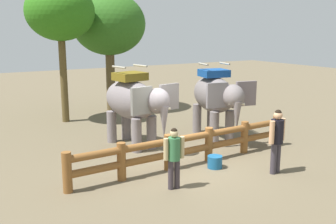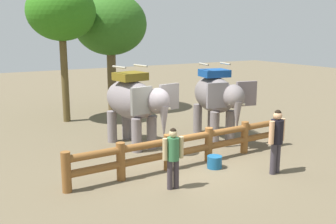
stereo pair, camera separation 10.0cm
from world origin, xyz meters
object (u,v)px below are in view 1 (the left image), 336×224
at_px(log_fence, 189,146).
at_px(feed_bucket, 215,162).
at_px(elephant_center, 216,97).
at_px(elephant_near_left, 134,102).
at_px(tourist_man_in_blue, 174,154).
at_px(tourist_woman_in_black, 277,137).
at_px(tree_far_left, 60,13).
at_px(tree_back_center, 109,25).

bearing_deg(log_fence, feed_bucket, -48.76).
height_order(log_fence, elephant_center, elephant_center).
bearing_deg(elephant_near_left, elephant_center, -9.76).
height_order(elephant_center, tourist_man_in_blue, elephant_center).
relative_size(log_fence, elephant_center, 2.32).
relative_size(elephant_near_left, tourist_woman_in_black, 1.81).
bearing_deg(elephant_near_left, feed_bucket, -70.82).
height_order(elephant_center, tourist_woman_in_black, elephant_center).
xyz_separation_m(tree_far_left, tree_back_center, (2.73, 1.38, -0.47)).
bearing_deg(tourist_woman_in_black, feed_bucket, 135.32).
relative_size(log_fence, tree_back_center, 1.33).
bearing_deg(feed_bucket, log_fence, 131.24).
bearing_deg(tourist_woman_in_black, log_fence, 134.03).
bearing_deg(tourist_man_in_blue, feed_bucket, 20.88).
relative_size(log_fence, tourist_woman_in_black, 4.19).
relative_size(elephant_near_left, feed_bucket, 7.66).
bearing_deg(elephant_near_left, tree_back_center, 74.61).
xyz_separation_m(tourist_man_in_blue, tree_back_center, (2.49, 10.18, 3.29)).
bearing_deg(tourist_man_in_blue, tourist_woman_in_black, -9.32).
bearing_deg(tree_back_center, tourist_woman_in_black, -87.00).
bearing_deg(feed_bucket, tourist_man_in_blue, -159.12).
relative_size(elephant_near_left, tourist_man_in_blue, 2.08).
relative_size(tourist_man_in_blue, tree_far_left, 0.27).
xyz_separation_m(tourist_woman_in_black, feed_bucket, (-1.21, 1.20, -0.88)).
relative_size(elephant_near_left, tree_far_left, 0.56).
relative_size(log_fence, tourist_man_in_blue, 4.81).
xyz_separation_m(log_fence, tourist_woman_in_black, (1.73, -1.79, 0.46)).
xyz_separation_m(log_fence, tourist_man_in_blue, (-1.32, -1.29, 0.32)).
bearing_deg(tree_far_left, feed_bucket, -75.61).
xyz_separation_m(tourist_man_in_blue, tree_far_left, (-0.24, 8.80, 3.76)).
relative_size(elephant_center, tourist_man_in_blue, 2.08).
distance_m(tree_far_left, tree_back_center, 3.10).
height_order(elephant_center, tree_back_center, tree_back_center).
bearing_deg(elephant_center, log_fence, -141.11).
bearing_deg(tree_far_left, tourist_man_in_blue, -88.43).
relative_size(elephant_center, tourist_woman_in_black, 1.81).
height_order(log_fence, elephant_near_left, elephant_near_left).
xyz_separation_m(elephant_near_left, feed_bucket, (1.09, -3.14, -1.39)).
xyz_separation_m(elephant_center, tourist_man_in_blue, (-3.82, -3.31, -0.64)).
bearing_deg(log_fence, tree_back_center, 82.49).
xyz_separation_m(log_fence, feed_bucket, (0.52, -0.59, -0.42)).
bearing_deg(feed_bucket, elephant_center, 52.73).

